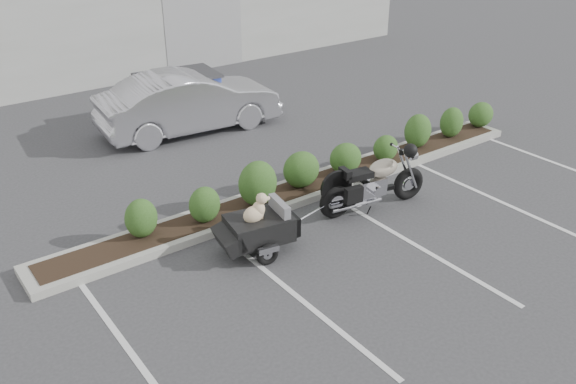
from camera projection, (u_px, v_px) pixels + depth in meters
ground at (341, 249)px, 11.09m from camera, size 90.00×90.00×0.00m
planter_kerb at (309, 187)px, 13.17m from camera, size 12.00×1.00×0.15m
building at (41, 3)px, 22.39m from camera, size 26.00×10.00×4.00m
motorcycle at (374, 183)px, 12.23m from camera, size 2.47×0.98×1.42m
pet_trailer at (258, 227)px, 10.81m from camera, size 2.00×1.14×1.18m
sedan at (189, 102)px, 16.05m from camera, size 4.92×2.08×1.58m
dumpster at (179, 98)px, 16.59m from camera, size 2.25×1.67×1.38m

